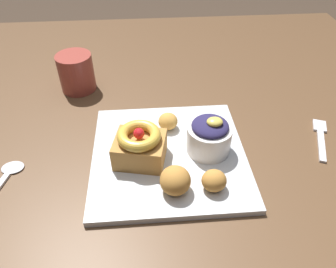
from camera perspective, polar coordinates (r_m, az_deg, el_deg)
name	(u,v)px	position (r m, az deg, el deg)	size (l,w,h in m)	color
dining_table	(153,153)	(0.73, -2.73, -3.32)	(1.30, 1.16, 0.73)	brown
front_plate	(169,155)	(0.59, 0.15, -3.74)	(0.28, 0.28, 0.01)	silver
cake_slice	(140,146)	(0.56, -5.05, -2.10)	(0.10, 0.09, 0.07)	#B77F3D
berry_ramekin	(209,136)	(0.58, 7.35, -0.34)	(0.08, 0.08, 0.07)	white
fritter_front	(214,181)	(0.53, 8.19, -8.21)	(0.04, 0.04, 0.04)	#BC7F38
fritter_middle	(168,121)	(0.63, 0.00, 2.27)	(0.04, 0.04, 0.03)	gold
fritter_back	(175,180)	(0.51, 1.30, -8.26)	(0.05, 0.05, 0.05)	#BC7F38
fork	(320,137)	(0.71, 25.50, -0.41)	(0.06, 0.12, 0.00)	silver
spoon	(4,179)	(0.63, -27.12, -7.11)	(0.05, 0.12, 0.00)	silver
coffee_mug	(76,72)	(0.79, -16.00, 10.48)	(0.08, 0.08, 0.09)	#993D33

